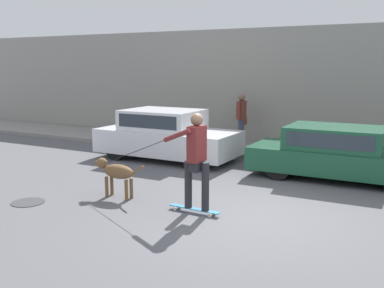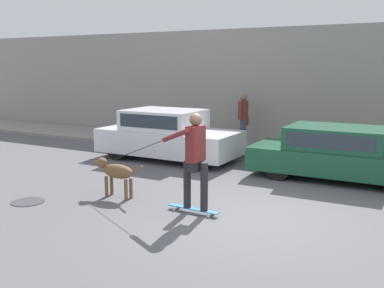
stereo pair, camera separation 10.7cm
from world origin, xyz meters
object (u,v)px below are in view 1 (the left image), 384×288
object	(u,v)px
parked_car_1	(339,154)
dog	(116,172)
parked_car_0	(166,136)
skateboarder	(196,157)
pedestrian_with_bag	(242,116)

from	to	relation	value
parked_car_1	dog	distance (m)	5.18
parked_car_0	skateboarder	size ratio (longest dim) A/B	1.46
parked_car_1	pedestrian_with_bag	bearing A→B (deg)	141.28
pedestrian_with_bag	parked_car_0	bearing A→B (deg)	-114.11
parked_car_1	pedestrian_with_bag	distance (m)	4.60
dog	pedestrian_with_bag	size ratio (longest dim) A/B	0.75
parked_car_1	dog	xyz separation A→B (m)	(-3.65, -3.68, -0.07)
parked_car_1	pedestrian_with_bag	xyz separation A→B (m)	(-3.62, 2.80, 0.42)
parked_car_0	parked_car_1	distance (m)	4.74
parked_car_0	parked_car_1	xyz separation A→B (m)	(4.74, -0.00, -0.08)
parked_car_0	parked_car_1	world-z (taller)	parked_car_0
parked_car_0	pedestrian_with_bag	size ratio (longest dim) A/B	2.49
parked_car_1	skateboarder	distance (m)	4.21
parked_car_0	skateboarder	distance (m)	4.84
parked_car_0	parked_car_1	bearing A→B (deg)	-0.26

